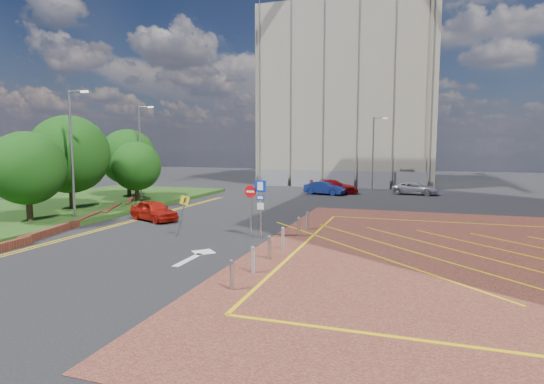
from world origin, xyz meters
The scene contains 19 objects.
ground centered at (0.00, 0.00, 0.00)m, with size 140.00×140.00×0.00m, color black.
grass_bed centered at (-18.00, 6.00, 0.15)m, with size 14.00×32.00×0.30m, color #214114.
retaining_wall centered at (-11.80, 2.00, 0.20)m, with size 6.06×20.33×0.40m.
tree_a centered at (-14.00, 0.00, 3.50)m, with size 4.40×4.40×5.41m.
tree_b centered at (-15.50, 5.00, 4.24)m, with size 5.60×5.60×6.74m.
tree_c centered at (-13.50, 10.00, 3.19)m, with size 4.00×4.00×4.90m.
tree_d centered at (-16.50, 13.00, 3.87)m, with size 5.00×5.00×6.08m.
lamp_left_near centered at (-12.42, 2.00, 4.66)m, with size 1.53×0.16×8.00m.
lamp_left_far centered at (-14.42, 12.00, 4.66)m, with size 1.53×0.16×8.00m.
lamp_back centered at (4.08, 28.00, 4.36)m, with size 1.53×0.16×8.00m.
sign_cluster centered at (0.30, 0.98, 1.95)m, with size 1.17×0.12×3.20m.
warning_sign centered at (-3.43, -0.15, 1.43)m, with size 0.78×0.42×2.25m.
bollard_row centered at (2.30, -1.67, 0.47)m, with size 0.14×11.14×0.90m.
construction_building centered at (0.00, 40.00, 11.00)m, with size 21.20×19.20×22.00m, color gray.
construction_fence centered at (1.00, 30.00, 1.00)m, with size 21.60×0.06×2.00m, color gray.
car_red_left centered at (-7.91, 3.92, 0.66)m, with size 1.55×3.86×1.31m, color #B7190F.
car_blue_back centered at (-0.22, 22.27, 0.67)m, with size 1.42×4.07×1.34m, color navy.
car_red_back centered at (0.53, 23.42, 0.72)m, with size 2.02×4.98×1.45m, color maroon.
car_silver_back centered at (8.46, 25.12, 0.62)m, with size 2.04×4.43×1.23m, color silver.
Camera 1 is at (7.80, -19.64, 4.77)m, focal length 28.00 mm.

